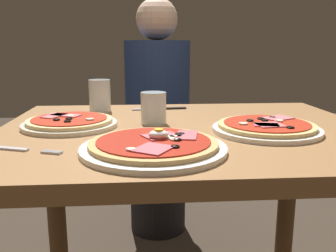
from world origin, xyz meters
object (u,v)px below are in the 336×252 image
water_glass_near (100,98)px  diner_person (158,125)px  pizza_across_right (70,123)px  dining_table (186,169)px  pizza_foreground (154,146)px  knife (163,109)px  fork (24,150)px  pizza_across_left (267,127)px  water_glass_far (154,110)px

water_glass_near → diner_person: diner_person is taller
pizza_across_right → diner_person: (0.28, 0.78, -0.18)m
dining_table → pizza_foreground: (-0.10, -0.23, 0.14)m
pizza_foreground → knife: bearing=84.2°
fork → water_glass_near: bearing=76.6°
water_glass_near → diner_person: bearing=67.2°
pizza_across_left → water_glass_near: 0.59m
water_glass_near → water_glass_far: bearing=-51.1°
fork → water_glass_far: bearing=42.0°
knife → fork: bearing=-123.6°
pizza_foreground → pizza_across_right: bearing=130.7°
fork → dining_table: bearing=28.4°
dining_table → pizza_across_right: bearing=174.2°
dining_table → diner_person: 0.81m
pizza_foreground → pizza_across_right: 0.35m
pizza_across_right → water_glass_far: (0.24, 0.02, 0.03)m
water_glass_near → knife: water_glass_near is taller
pizza_across_right → fork: (-0.05, -0.24, -0.01)m
fork → pizza_across_right: bearing=77.2°
pizza_foreground → pizza_across_right: size_ratio=1.20×
pizza_across_right → pizza_across_left: bearing=-11.2°
pizza_across_left → pizza_across_right: size_ratio=1.08×
pizza_across_right → knife: size_ratio=1.35×
pizza_foreground → knife: pizza_foreground is taller
water_glass_near → fork: bearing=-103.4°
knife → diner_person: (0.00, 0.51, -0.17)m
water_glass_far → fork: (-0.29, -0.26, -0.04)m
water_glass_near → dining_table: bearing=-46.0°
knife → water_glass_near: bearing=-174.4°
dining_table → water_glass_near: water_glass_near is taller
knife → pizza_foreground: bearing=-95.8°
water_glass_far → diner_person: 0.78m
dining_table → pizza_foreground: 0.29m
pizza_across_left → knife: size_ratio=1.45×
pizza_across_right → knife: bearing=43.4°
fork → pizza_foreground: bearing=-5.0°
dining_table → diner_person: bearing=93.0°
pizza_across_right → knife: 0.39m
pizza_across_left → diner_person: (-0.25, 0.88, -0.18)m
dining_table → fork: (-0.38, -0.21, 0.13)m
dining_table → pizza_foreground: bearing=-113.3°
fork → pizza_across_left: bearing=12.9°
pizza_across_left → fork: size_ratio=1.86×
pizza_foreground → water_glass_far: size_ratio=3.44×
dining_table → water_glass_near: (-0.27, 0.28, 0.17)m
pizza_across_left → water_glass_far: 0.32m
pizza_foreground → fork: (-0.28, 0.02, -0.01)m
water_glass_near → knife: (0.22, 0.02, -0.04)m
pizza_across_right → water_glass_near: 0.25m
water_glass_near → fork: water_glass_near is taller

